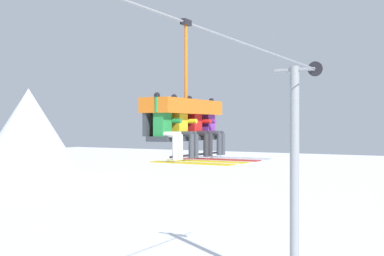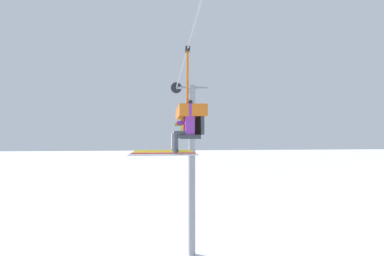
{
  "view_description": "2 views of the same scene",
  "coord_description": "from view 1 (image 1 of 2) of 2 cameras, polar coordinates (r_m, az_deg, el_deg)",
  "views": [
    {
      "loc": [
        -9.94,
        -5.99,
        6.35
      ],
      "look_at": [
        -1.29,
        -0.89,
        6.31
      ],
      "focal_mm": 45.0,
      "sensor_mm": 36.0,
      "label": 1
    },
    {
      "loc": [
        6.81,
        -1.47,
        6.2
      ],
      "look_at": [
        -1.62,
        -0.65,
        6.34
      ],
      "focal_mm": 28.0,
      "sensor_mm": 36.0,
      "label": 2
    }
  ],
  "objects": [
    {
      "name": "skier_purple",
      "position": [
        10.72,
        2.42,
        0.15
      ],
      "size": [
        0.48,
        1.7,
        1.34
      ],
      "color": "purple"
    },
    {
      "name": "skier_green",
      "position": [
        9.17,
        -2.9,
        0.14
      ],
      "size": [
        0.48,
        1.7,
        1.34
      ],
      "color": "#23843D"
    },
    {
      "name": "chairlift_chair",
      "position": [
        10.05,
        -1.08,
        1.75
      ],
      "size": [
        2.22,
        0.74,
        2.82
      ],
      "color": "#33383D"
    },
    {
      "name": "lift_tower_far",
      "position": [
        18.99,
        12.11,
        -5.21
      ],
      "size": [
        0.36,
        1.88,
        8.79
      ],
      "color": "gray",
      "rests_on": "ground_plane"
    },
    {
      "name": "mountain_peak_east",
      "position": [
        64.3,
        -18.81,
        -0.51
      ],
      "size": [
        13.55,
        13.55,
        11.16
      ],
      "color": "silver",
      "rests_on": "ground_plane"
    },
    {
      "name": "lift_cable",
      "position": [
        11.22,
        2.41,
        11.32
      ],
      "size": [
        18.45,
        0.05,
        0.05
      ],
      "color": "gray"
    },
    {
      "name": "skier_yellow",
      "position": [
        9.67,
        -0.94,
        0.14
      ],
      "size": [
        0.48,
        1.7,
        1.34
      ],
      "color": "yellow"
    },
    {
      "name": "skier_red",
      "position": [
        10.19,
        0.82,
        0.14
      ],
      "size": [
        0.48,
        1.7,
        1.34
      ],
      "color": "red"
    }
  ]
}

